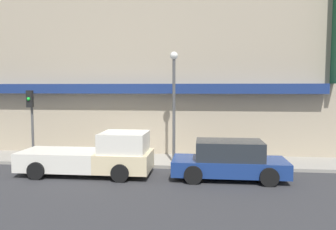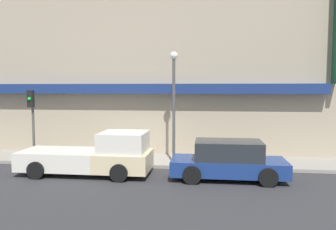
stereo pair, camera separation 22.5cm
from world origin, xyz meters
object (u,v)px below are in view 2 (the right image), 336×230
object	(u,v)px
parked_car	(228,160)
fire_hydrant	(229,156)
traffic_light	(32,112)
street_lamp	(174,93)
pickup_truck	(95,156)

from	to	relation	value
parked_car	fire_hydrant	world-z (taller)	parked_car
traffic_light	street_lamp	bearing A→B (deg)	2.60
pickup_truck	street_lamp	size ratio (longest dim) A/B	1.07
pickup_truck	traffic_light	xyz separation A→B (m)	(-3.69, 1.68, 1.68)
fire_hydrant	traffic_light	world-z (taller)	traffic_light
pickup_truck	traffic_light	distance (m)	4.39
parked_car	street_lamp	world-z (taller)	street_lamp
fire_hydrant	street_lamp	bearing A→B (deg)	-179.36
pickup_truck	traffic_light	world-z (taller)	traffic_light
fire_hydrant	street_lamp	xyz separation A→B (m)	(-2.55, -0.03, 2.90)
parked_car	fire_hydrant	xyz separation A→B (m)	(0.15, 2.02, -0.25)
parked_car	street_lamp	distance (m)	4.09
pickup_truck	traffic_light	bearing A→B (deg)	155.58
pickup_truck	parked_car	xyz separation A→B (m)	(5.52, 0.00, -0.05)
pickup_truck	parked_car	distance (m)	5.52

